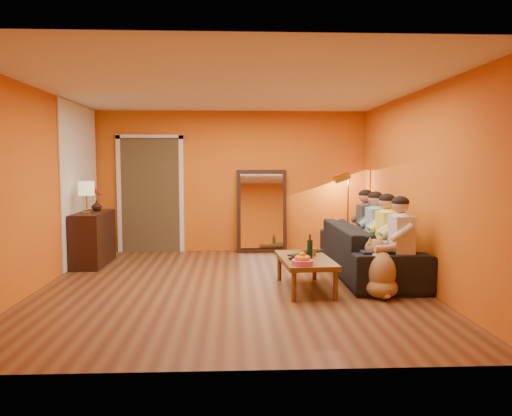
{
  "coord_description": "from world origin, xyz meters",
  "views": [
    {
      "loc": [
        0.03,
        -6.55,
        1.62
      ],
      "look_at": [
        0.35,
        0.5,
        1.0
      ],
      "focal_mm": 35.0,
      "sensor_mm": 36.0,
      "label": 1
    }
  ],
  "objects_px": {
    "sideboard": "(93,238)",
    "person_mid_right": "(376,233)",
    "coffee_table": "(305,274)",
    "wine_bottle": "(310,246)",
    "person_mid_left": "(387,238)",
    "laptop": "(315,252)",
    "dog": "(380,267)",
    "sofa": "(369,250)",
    "person_far_right": "(366,228)",
    "person_far_left": "(401,245)",
    "floor_lamp": "(348,214)",
    "mirror_frame": "(262,211)",
    "tumbler": "(313,252)",
    "table_lamp": "(87,198)",
    "vase": "(97,206)"
  },
  "relations": [
    {
      "from": "person_mid_right",
      "to": "laptop",
      "type": "bearing_deg",
      "value": -151.01
    },
    {
      "from": "person_mid_left",
      "to": "wine_bottle",
      "type": "xyz_separation_m",
      "value": [
        -1.13,
        -0.4,
        -0.03
      ]
    },
    {
      "from": "person_mid_right",
      "to": "person_far_right",
      "type": "height_order",
      "value": "same"
    },
    {
      "from": "mirror_frame",
      "to": "person_far_right",
      "type": "relative_size",
      "value": 1.25
    },
    {
      "from": "coffee_table",
      "to": "wine_bottle",
      "type": "height_order",
      "value": "wine_bottle"
    },
    {
      "from": "person_far_left",
      "to": "wine_bottle",
      "type": "bearing_deg",
      "value": 172.56
    },
    {
      "from": "sofa",
      "to": "person_far_right",
      "type": "height_order",
      "value": "person_far_right"
    },
    {
      "from": "table_lamp",
      "to": "dog",
      "type": "bearing_deg",
      "value": -24.63
    },
    {
      "from": "wine_bottle",
      "to": "tumbler",
      "type": "distance_m",
      "value": 0.21
    },
    {
      "from": "table_lamp",
      "to": "person_mid_left",
      "type": "height_order",
      "value": "table_lamp"
    },
    {
      "from": "coffee_table",
      "to": "wine_bottle",
      "type": "relative_size",
      "value": 3.94
    },
    {
      "from": "wine_bottle",
      "to": "tumbler",
      "type": "height_order",
      "value": "wine_bottle"
    },
    {
      "from": "coffee_table",
      "to": "person_far_right",
      "type": "distance_m",
      "value": 1.91
    },
    {
      "from": "dog",
      "to": "tumbler",
      "type": "height_order",
      "value": "dog"
    },
    {
      "from": "sofa",
      "to": "person_far_right",
      "type": "xyz_separation_m",
      "value": [
        0.13,
        0.65,
        0.24
      ]
    },
    {
      "from": "laptop",
      "to": "person_mid_left",
      "type": "bearing_deg",
      "value": -34.51
    },
    {
      "from": "sideboard",
      "to": "dog",
      "type": "distance_m",
      "value": 4.6
    },
    {
      "from": "person_far_left",
      "to": "person_far_right",
      "type": "relative_size",
      "value": 1.0
    },
    {
      "from": "wine_bottle",
      "to": "laptop",
      "type": "xyz_separation_m",
      "value": [
        0.13,
        0.4,
        -0.14
      ]
    },
    {
      "from": "person_mid_left",
      "to": "person_mid_right",
      "type": "distance_m",
      "value": 0.55
    },
    {
      "from": "sideboard",
      "to": "person_mid_right",
      "type": "relative_size",
      "value": 0.97
    },
    {
      "from": "floor_lamp",
      "to": "person_far_left",
      "type": "bearing_deg",
      "value": -87.27
    },
    {
      "from": "person_far_right",
      "to": "tumbler",
      "type": "bearing_deg",
      "value": -128.44
    },
    {
      "from": "dog",
      "to": "sofa",
      "type": "bearing_deg",
      "value": 59.53
    },
    {
      "from": "person_far_left",
      "to": "laptop",
      "type": "distance_m",
      "value": 1.15
    },
    {
      "from": "person_far_left",
      "to": "person_mid_right",
      "type": "bearing_deg",
      "value": 90.0
    },
    {
      "from": "sofa",
      "to": "tumbler",
      "type": "xyz_separation_m",
      "value": [
        -0.93,
        -0.68,
        0.1
      ]
    },
    {
      "from": "person_mid_left",
      "to": "vase",
      "type": "height_order",
      "value": "person_mid_left"
    },
    {
      "from": "sideboard",
      "to": "person_mid_left",
      "type": "xyz_separation_m",
      "value": [
        4.37,
        -1.45,
        0.18
      ]
    },
    {
      "from": "dog",
      "to": "wine_bottle",
      "type": "height_order",
      "value": "wine_bottle"
    },
    {
      "from": "coffee_table",
      "to": "floor_lamp",
      "type": "height_order",
      "value": "floor_lamp"
    },
    {
      "from": "sideboard",
      "to": "sofa",
      "type": "relative_size",
      "value": 0.47
    },
    {
      "from": "tumbler",
      "to": "person_far_left",
      "type": "bearing_deg",
      "value": -16.7
    },
    {
      "from": "table_lamp",
      "to": "person_mid_right",
      "type": "distance_m",
      "value": 4.44
    },
    {
      "from": "mirror_frame",
      "to": "wine_bottle",
      "type": "xyz_separation_m",
      "value": [
        0.45,
        -2.93,
        -0.18
      ]
    },
    {
      "from": "person_mid_right",
      "to": "floor_lamp",
      "type": "bearing_deg",
      "value": 91.01
    },
    {
      "from": "sideboard",
      "to": "sofa",
      "type": "distance_m",
      "value": 4.36
    },
    {
      "from": "coffee_table",
      "to": "dog",
      "type": "relative_size",
      "value": 1.69
    },
    {
      "from": "table_lamp",
      "to": "dog",
      "type": "distance_m",
      "value": 4.53
    },
    {
      "from": "sofa",
      "to": "floor_lamp",
      "type": "relative_size",
      "value": 1.76
    },
    {
      "from": "sideboard",
      "to": "person_far_right",
      "type": "relative_size",
      "value": 0.97
    },
    {
      "from": "sofa",
      "to": "person_mid_left",
      "type": "distance_m",
      "value": 0.53
    },
    {
      "from": "table_lamp",
      "to": "sofa",
      "type": "xyz_separation_m",
      "value": [
        4.24,
        -0.7,
        -0.73
      ]
    },
    {
      "from": "person_mid_left",
      "to": "wine_bottle",
      "type": "height_order",
      "value": "person_mid_left"
    },
    {
      "from": "coffee_table",
      "to": "laptop",
      "type": "height_order",
      "value": "laptop"
    },
    {
      "from": "person_far_left",
      "to": "person_far_right",
      "type": "distance_m",
      "value": 1.65
    },
    {
      "from": "sideboard",
      "to": "person_mid_right",
      "type": "height_order",
      "value": "person_mid_right"
    },
    {
      "from": "dog",
      "to": "floor_lamp",
      "type": "bearing_deg",
      "value": 62.89
    },
    {
      "from": "table_lamp",
      "to": "floor_lamp",
      "type": "distance_m",
      "value": 4.49
    },
    {
      "from": "sofa",
      "to": "tumbler",
      "type": "relative_size",
      "value": 22.77
    }
  ]
}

